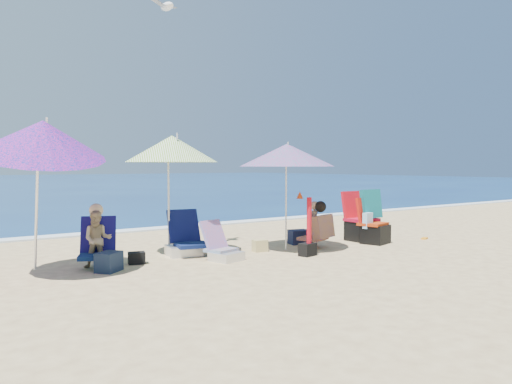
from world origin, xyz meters
TOP-DOWN VIEW (x-y plane):
  - ground at (0.00, 0.00)m, footprint 120.00×120.00m
  - foam at (0.00, 5.10)m, footprint 120.00×0.50m
  - umbrella_turquoise at (0.23, 0.76)m, footprint 1.99×1.99m
  - umbrella_striped at (-1.70, 1.55)m, footprint 2.07×2.07m
  - umbrella_blue at (-3.96, 1.04)m, footprint 1.83×1.90m
  - furled_umbrella at (0.18, 0.14)m, footprint 0.27×0.21m
  - chair_navy at (-1.51, 1.46)m, footprint 0.74×0.87m
  - chair_rainbow at (-1.22, 0.69)m, footprint 0.61×0.75m
  - camp_chair_left at (2.23, 0.43)m, footprint 0.65×0.67m
  - camp_chair_right at (2.31, 0.80)m, footprint 0.67×0.79m
  - person_center at (0.91, 0.68)m, footprint 0.71×0.69m
  - person_left at (-3.12, 1.28)m, footprint 0.77×0.88m
  - bag_navy_a at (-3.09, 0.88)m, footprint 0.46×0.45m
  - bag_black_a at (-2.52, 1.20)m, footprint 0.31×0.26m
  - bag_tan at (-0.22, 0.99)m, footprint 0.28×0.22m
  - bag_navy_b at (0.95, 1.25)m, footprint 0.44×0.38m
  - bag_black_b at (0.19, 0.14)m, footprint 0.33×0.25m
  - orange_item at (3.59, 0.19)m, footprint 0.25×0.19m
  - seagull at (-1.66, 1.81)m, footprint 0.69×0.41m

SIDE VIEW (x-z plane):
  - ground at x=0.00m, z-range 0.00..0.00m
  - orange_item at x=3.59m, z-range 0.00..0.03m
  - foam at x=0.00m, z-range 0.00..0.04m
  - bag_black_a at x=-2.52m, z-range 0.00..0.19m
  - bag_tan at x=-0.22m, z-range 0.00..0.22m
  - bag_black_b at x=0.19m, z-range 0.00..0.22m
  - bag_navy_b at x=0.95m, z-range 0.00..0.29m
  - bag_navy_a at x=-3.09m, z-range 0.00..0.29m
  - chair_rainbow at x=-1.22m, z-range -0.15..0.50m
  - chair_navy at x=-1.51m, z-range -0.18..0.60m
  - camp_chair_left at x=2.23m, z-range -0.19..0.74m
  - camp_chair_right at x=2.31m, z-range -0.15..0.94m
  - person_center at x=0.91m, z-range -0.01..0.89m
  - person_left at x=-3.12m, z-range -0.04..0.95m
  - furled_umbrella at x=0.18m, z-range 0.06..1.19m
  - umbrella_turquoise at x=0.23m, z-range 0.77..2.78m
  - umbrella_striped at x=-1.70m, z-range 0.80..2.94m
  - umbrella_blue at x=-3.96m, z-range 0.76..3.16m
  - seagull at x=-1.66m, z-range 4.32..4.45m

